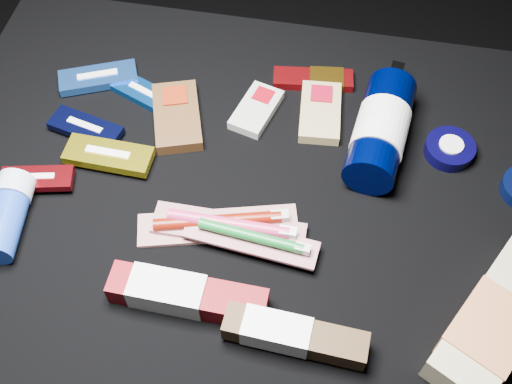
% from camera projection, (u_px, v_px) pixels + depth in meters
% --- Properties ---
extents(ground, '(3.00, 3.00, 0.00)m').
position_uv_depth(ground, '(248.00, 313.00, 1.26)').
color(ground, black).
rests_on(ground, ground).
extents(cloth_table, '(0.98, 0.78, 0.40)m').
position_uv_depth(cloth_table, '(246.00, 266.00, 1.10)').
color(cloth_table, black).
rests_on(cloth_table, ground).
extents(luna_bar_0, '(0.12, 0.08, 0.01)m').
position_uv_depth(luna_bar_0, '(145.00, 94.00, 1.04)').
color(luna_bar_0, '#0C479A').
rests_on(luna_bar_0, cloth_table).
extents(luna_bar_1, '(0.14, 0.09, 0.02)m').
position_uv_depth(luna_bar_1, '(98.00, 78.00, 1.06)').
color(luna_bar_1, '#2355AD').
rests_on(luna_bar_1, cloth_table).
extents(luna_bar_2, '(0.12, 0.07, 0.02)m').
position_uv_depth(luna_bar_2, '(86.00, 128.00, 0.99)').
color(luna_bar_2, black).
rests_on(luna_bar_2, cloth_table).
extents(luna_bar_3, '(0.13, 0.05, 0.02)m').
position_uv_depth(luna_bar_3, '(109.00, 155.00, 0.96)').
color(luna_bar_3, '#AB9D14').
rests_on(luna_bar_3, cloth_table).
extents(luna_bar_4, '(0.11, 0.06, 0.01)m').
position_uv_depth(luna_bar_4, '(37.00, 179.00, 0.94)').
color(luna_bar_4, maroon).
rests_on(luna_bar_4, cloth_table).
extents(clif_bar_0, '(0.11, 0.15, 0.02)m').
position_uv_depth(clif_bar_0, '(177.00, 114.00, 1.01)').
color(clif_bar_0, '#4A2E16').
rests_on(clif_bar_0, cloth_table).
extents(clif_bar_1, '(0.08, 0.11, 0.02)m').
position_uv_depth(clif_bar_1, '(257.00, 108.00, 1.02)').
color(clif_bar_1, '#B3B3AC').
rests_on(clif_bar_1, cloth_table).
extents(clif_bar_2, '(0.07, 0.12, 0.02)m').
position_uv_depth(clif_bar_2, '(320.00, 110.00, 1.02)').
color(clif_bar_2, tan).
rests_on(clif_bar_2, cloth_table).
extents(power_bar, '(0.14, 0.06, 0.02)m').
position_uv_depth(power_bar, '(318.00, 79.00, 1.06)').
color(power_bar, maroon).
rests_on(power_bar, cloth_table).
extents(lotion_bottle, '(0.10, 0.25, 0.08)m').
position_uv_depth(lotion_bottle, '(381.00, 130.00, 0.96)').
color(lotion_bottle, black).
rests_on(lotion_bottle, cloth_table).
extents(cream_tin_upper, '(0.08, 0.08, 0.02)m').
position_uv_depth(cream_tin_upper, '(450.00, 149.00, 0.97)').
color(cream_tin_upper, black).
rests_on(cream_tin_upper, cloth_table).
extents(bodywash_bottle, '(0.18, 0.24, 0.05)m').
position_uv_depth(bodywash_bottle, '(495.00, 321.00, 0.81)').
color(bodywash_bottle, '#C2B289').
rests_on(bodywash_bottle, cloth_table).
extents(deodorant_stick, '(0.07, 0.13, 0.05)m').
position_uv_depth(deodorant_stick, '(7.00, 215.00, 0.89)').
color(deodorant_stick, '#1A3EAA').
rests_on(deodorant_stick, cloth_table).
extents(toothbrush_pack_0, '(0.23, 0.11, 0.03)m').
position_uv_depth(toothbrush_pack_0, '(220.00, 223.00, 0.90)').
color(toothbrush_pack_0, beige).
rests_on(toothbrush_pack_0, cloth_table).
extents(toothbrush_pack_1, '(0.22, 0.05, 0.02)m').
position_uv_depth(toothbrush_pack_1, '(231.00, 226.00, 0.89)').
color(toothbrush_pack_1, '#B4AEA9').
rests_on(toothbrush_pack_1, cloth_table).
extents(toothbrush_pack_2, '(0.19, 0.06, 0.02)m').
position_uv_depth(toothbrush_pack_2, '(253.00, 238.00, 0.87)').
color(toothbrush_pack_2, beige).
rests_on(toothbrush_pack_2, cloth_table).
extents(toothpaste_carton_red, '(0.21, 0.05, 0.04)m').
position_uv_depth(toothpaste_carton_red, '(181.00, 294.00, 0.83)').
color(toothpaste_carton_red, maroon).
rests_on(toothpaste_carton_red, cloth_table).
extents(toothpaste_carton_green, '(0.18, 0.05, 0.04)m').
position_uv_depth(toothpaste_carton_green, '(288.00, 334.00, 0.80)').
color(toothpaste_carton_green, '#3B2813').
rests_on(toothpaste_carton_green, cloth_table).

